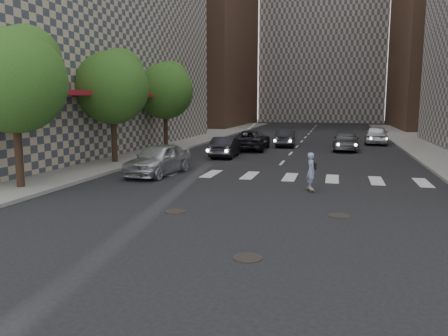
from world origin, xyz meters
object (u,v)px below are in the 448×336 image
(silver_sedan, at_px, (159,159))
(traffic_car_d, at_px, (376,135))
(tree_a, at_px, (17,76))
(traffic_car_c, at_px, (251,140))
(traffic_car_e, at_px, (286,138))
(tree_c, at_px, (166,88))
(traffic_car_b, at_px, (346,142))
(tree_b, at_px, (114,84))
(skateboarder, at_px, (311,171))
(traffic_car_a, at_px, (226,147))

(silver_sedan, relative_size, traffic_car_d, 0.97)
(tree_a, distance_m, traffic_car_c, 19.15)
(traffic_car_e, bearing_deg, tree_c, 25.96)
(tree_a, relative_size, traffic_car_b, 1.43)
(traffic_car_b, relative_size, traffic_car_d, 0.97)
(traffic_car_c, relative_size, traffic_car_e, 1.25)
(tree_b, distance_m, tree_c, 8.00)
(silver_sedan, bearing_deg, skateboarder, -9.54)
(skateboarder, relative_size, traffic_car_a, 0.39)
(tree_c, relative_size, skateboarder, 4.16)
(traffic_car_d, bearing_deg, silver_sedan, 63.95)
(tree_a, bearing_deg, traffic_car_c, 70.59)
(tree_c, xyz_separation_m, traffic_car_c, (6.23, 1.68, -3.91))
(tree_b, height_order, traffic_car_e, tree_b)
(traffic_car_b, height_order, traffic_car_c, traffic_car_c)
(silver_sedan, xyz_separation_m, traffic_car_c, (2.28, 12.71, -0.05))
(traffic_car_a, height_order, traffic_car_b, traffic_car_a)
(traffic_car_e, bearing_deg, tree_b, 52.72)
(traffic_car_e, bearing_deg, skateboarder, 95.96)
(traffic_car_d, height_order, traffic_car_e, traffic_car_d)
(silver_sedan, relative_size, traffic_car_a, 1.12)
(traffic_car_a, distance_m, traffic_car_e, 8.64)
(traffic_car_b, bearing_deg, tree_a, 59.03)
(tree_c, bearing_deg, tree_a, -90.00)
(tree_a, relative_size, tree_b, 1.00)
(traffic_car_c, bearing_deg, traffic_car_a, 79.11)
(tree_b, bearing_deg, traffic_car_d, 46.59)
(tree_b, height_order, traffic_car_c, tree_b)
(tree_c, distance_m, traffic_car_c, 7.55)
(silver_sedan, relative_size, traffic_car_b, 1.00)
(silver_sedan, xyz_separation_m, traffic_car_a, (1.49, 7.82, -0.11))
(tree_c, height_order, traffic_car_d, tree_c)
(traffic_car_a, bearing_deg, traffic_car_d, -133.85)
(traffic_car_b, bearing_deg, traffic_car_d, -109.46)
(tree_b, relative_size, traffic_car_d, 1.39)
(tree_a, height_order, traffic_car_b, tree_a)
(tree_c, height_order, skateboarder, tree_c)
(tree_c, distance_m, traffic_car_e, 10.58)
(traffic_car_b, bearing_deg, traffic_car_a, 41.92)
(traffic_car_a, height_order, traffic_car_e, traffic_car_e)
(tree_a, height_order, traffic_car_e, tree_a)
(tree_b, xyz_separation_m, traffic_car_b, (13.32, 10.86, -3.98))
(tree_b, relative_size, silver_sedan, 1.43)
(tree_a, relative_size, traffic_car_e, 1.55)
(tree_a, distance_m, traffic_car_d, 29.79)
(traffic_car_c, height_order, traffic_car_d, traffic_car_d)
(skateboarder, height_order, traffic_car_d, traffic_car_d)
(silver_sedan, height_order, traffic_car_b, silver_sedan)
(tree_a, bearing_deg, tree_c, 90.00)
(tree_b, distance_m, traffic_car_c, 12.16)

